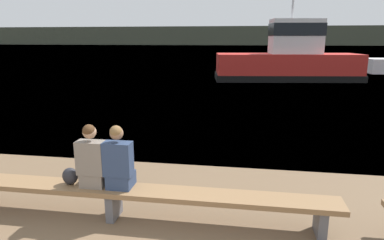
# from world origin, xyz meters

# --- Properties ---
(water_surface) EXTENTS (240.00, 240.00, 0.00)m
(water_surface) POSITION_xyz_m (0.00, 124.62, 0.00)
(water_surface) COLOR #5684A3
(water_surface) RESTS_ON ground
(far_shoreline) EXTENTS (600.00, 12.00, 7.14)m
(far_shoreline) POSITION_xyz_m (0.00, 139.38, 3.57)
(far_shoreline) COLOR #424738
(far_shoreline) RESTS_ON ground
(bench_main) EXTENTS (6.56, 0.46, 0.48)m
(bench_main) POSITION_xyz_m (-0.42, 2.27, 0.40)
(bench_main) COLOR brown
(bench_main) RESTS_ON ground
(person_left) EXTENTS (0.41, 0.37, 0.96)m
(person_left) POSITION_xyz_m (-0.72, 2.28, 0.90)
(person_left) COLOR #70665B
(person_left) RESTS_ON bench_main
(person_right) EXTENTS (0.41, 0.37, 0.97)m
(person_right) POSITION_xyz_m (-0.31, 2.28, 0.89)
(person_right) COLOR navy
(person_right) RESTS_ON bench_main
(shopping_bag) EXTENTS (0.24, 0.20, 0.26)m
(shopping_bag) POSITION_xyz_m (-1.10, 2.29, 0.61)
(shopping_bag) COLOR #232328
(shopping_bag) RESTS_ON bench_main
(tugboat_red) EXTENTS (9.45, 4.14, 5.92)m
(tugboat_red) POSITION_xyz_m (4.12, 20.71, 1.20)
(tugboat_red) COLOR red
(tugboat_red) RESTS_ON water_surface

